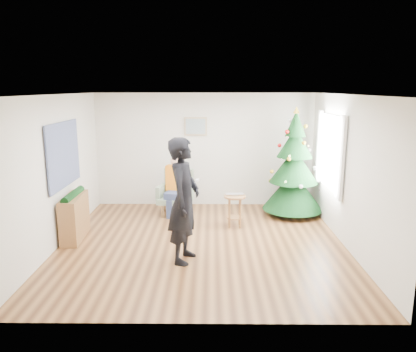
{
  "coord_description": "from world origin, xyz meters",
  "views": [
    {
      "loc": [
        0.17,
        -6.77,
        2.71
      ],
      "look_at": [
        0.1,
        0.6,
        1.1
      ],
      "focal_mm": 35.0,
      "sensor_mm": 36.0,
      "label": 1
    }
  ],
  "objects_px": {
    "christmas_tree": "(294,167)",
    "armchair": "(176,198)",
    "standing_man": "(184,201)",
    "console": "(75,217)",
    "stool": "(235,211)"
  },
  "relations": [
    {
      "from": "christmas_tree",
      "to": "armchair",
      "type": "xyz_separation_m",
      "value": [
        -2.53,
        0.02,
        -0.7
      ]
    },
    {
      "from": "console",
      "to": "standing_man",
      "type": "bearing_deg",
      "value": -28.04
    },
    {
      "from": "armchair",
      "to": "standing_man",
      "type": "height_order",
      "value": "standing_man"
    },
    {
      "from": "christmas_tree",
      "to": "console",
      "type": "height_order",
      "value": "christmas_tree"
    },
    {
      "from": "christmas_tree",
      "to": "standing_man",
      "type": "relative_size",
      "value": 1.18
    },
    {
      "from": "christmas_tree",
      "to": "standing_man",
      "type": "distance_m",
      "value": 3.27
    },
    {
      "from": "armchair",
      "to": "christmas_tree",
      "type": "bearing_deg",
      "value": 14.07
    },
    {
      "from": "armchair",
      "to": "console",
      "type": "bearing_deg",
      "value": -124.26
    },
    {
      "from": "standing_man",
      "to": "armchair",
      "type": "bearing_deg",
      "value": 20.82
    },
    {
      "from": "christmas_tree",
      "to": "console",
      "type": "distance_m",
      "value": 4.55
    },
    {
      "from": "christmas_tree",
      "to": "armchair",
      "type": "bearing_deg",
      "value": 179.48
    },
    {
      "from": "christmas_tree",
      "to": "standing_man",
      "type": "height_order",
      "value": "christmas_tree"
    },
    {
      "from": "armchair",
      "to": "stool",
      "type": "bearing_deg",
      "value": -19.72
    },
    {
      "from": "stool",
      "to": "christmas_tree",
      "type": "bearing_deg",
      "value": 32.14
    },
    {
      "from": "armchair",
      "to": "standing_man",
      "type": "xyz_separation_m",
      "value": [
        0.34,
        -2.45,
        0.64
      ]
    }
  ]
}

